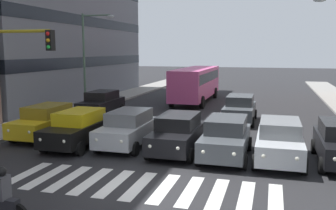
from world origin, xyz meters
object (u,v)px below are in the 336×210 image
at_px(car_6, 46,121).
at_px(street_lamp_right, 89,52).
at_px(car_2, 226,137).
at_px(car_3, 178,133).
at_px(bus_behind_traffic, 196,81).
at_px(motorcycle_with_rider, 1,200).
at_px(car_4, 128,128).
at_px(car_5, 78,128).
at_px(car_row2_0, 240,109).
at_px(car_row2_1, 101,103).
at_px(car_1, 279,141).

height_order(car_6, street_lamp_right, street_lamp_right).
height_order(car_2, car_3, same).
height_order(bus_behind_traffic, motorcycle_with_rider, bus_behind_traffic).
height_order(car_3, car_4, same).
relative_size(car_5, car_row2_0, 1.00).
relative_size(car_3, car_row2_1, 1.00).
bearing_deg(car_5, car_1, -179.92).
bearing_deg(street_lamp_right, car_row2_0, 174.11).
bearing_deg(bus_behind_traffic, car_4, 90.00).
bearing_deg(car_2, motorcycle_with_rider, 57.50).
xyz_separation_m(car_3, bus_behind_traffic, (2.55, -16.57, 0.97)).
xyz_separation_m(car_1, car_row2_1, (11.99, -8.10, 0.00)).
relative_size(car_1, car_row2_0, 1.00).
xyz_separation_m(car_2, car_5, (7.07, -0.01, 0.00)).
xyz_separation_m(car_3, car_5, (4.87, 0.22, 0.00)).
bearing_deg(car_6, car_row2_1, -88.56).
relative_size(car_row2_1, motorcycle_with_rider, 2.61).
xyz_separation_m(car_6, car_row2_1, (0.18, -6.96, 0.00)).
distance_m(car_1, bus_behind_traffic, 18.19).
distance_m(car_1, car_6, 11.86).
xyz_separation_m(car_row2_0, bus_behind_traffic, (4.62, -8.61, 0.97)).
bearing_deg(car_row2_1, car_2, 140.32).
bearing_deg(bus_behind_traffic, car_row2_1, 59.92).
height_order(car_1, car_3, same).
bearing_deg(car_6, motorcycle_with_rider, 117.21).
bearing_deg(car_6, car_2, 173.18).
bearing_deg(car_5, motorcycle_with_rider, 104.88).
xyz_separation_m(bus_behind_traffic, street_lamp_right, (6.55, 7.45, 2.58)).
height_order(car_1, motorcycle_with_rider, car_1).
distance_m(car_3, car_row2_1, 10.94).
height_order(car_4, motorcycle_with_rider, car_4).
relative_size(car_row2_1, bus_behind_traffic, 0.42).
bearing_deg(car_2, car_1, -179.55).
xyz_separation_m(car_5, car_row2_1, (2.71, -8.11, 0.00)).
height_order(car_1, car_2, same).
height_order(car_5, street_lamp_right, street_lamp_right).
relative_size(car_4, motorcycle_with_rider, 2.61).
bearing_deg(bus_behind_traffic, car_2, 105.78).
distance_m(car_3, bus_behind_traffic, 16.80).
distance_m(car_3, car_4, 2.58).
relative_size(car_1, car_3, 1.00).
xyz_separation_m(car_4, car_6, (4.86, -0.52, 0.00)).
xyz_separation_m(car_2, car_6, (9.61, -1.15, 0.00)).
distance_m(car_2, motorcycle_with_rider, 9.29).
bearing_deg(street_lamp_right, car_1, 145.36).
height_order(car_row2_1, bus_behind_traffic, bus_behind_traffic).
bearing_deg(car_4, bus_behind_traffic, -90.00).
bearing_deg(car_6, car_row2_0, -143.36).
bearing_deg(car_2, car_6, -6.82).
bearing_deg(car_row2_1, motorcycle_with_rider, 106.73).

